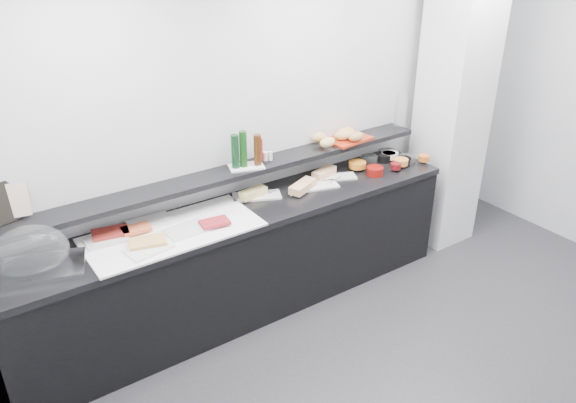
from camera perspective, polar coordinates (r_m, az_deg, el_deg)
ground at (r=4.11m, az=17.83°, el=-18.72°), size 5.00×5.00×0.00m
back_wall at (r=4.61m, az=0.76°, el=7.88°), size 5.00×0.02×2.70m
column at (r=5.35m, az=16.46°, el=9.50°), size 0.50×0.50×2.70m
buffet_cabinet at (r=4.45m, az=-4.51°, el=-6.24°), size 3.60×0.60×0.85m
counter_top at (r=4.22m, az=-4.72°, el=-1.12°), size 3.62×0.62×0.05m
wall_shelf at (r=4.25m, az=-6.04°, el=2.84°), size 3.60×0.25×0.04m
cloche_base at (r=3.79m, az=-23.54°, el=-6.23°), size 0.56×0.45×0.04m
cloche_dome at (r=3.78m, az=-24.71°, el=-4.68°), size 0.50×0.38×0.34m
linen_runner at (r=3.97m, az=-11.61°, el=-3.05°), size 1.20×0.57×0.01m
platter_meat_a at (r=3.95m, az=-17.99°, el=-3.75°), size 0.28×0.19×0.01m
food_meat_a at (r=4.00m, az=-17.60°, el=-3.03°), size 0.27×0.20×0.02m
platter_salmon at (r=4.09m, az=-13.82°, el=-2.06°), size 0.31×0.21×0.01m
food_salmon at (r=3.99m, az=-15.18°, el=-2.70°), size 0.20×0.13×0.02m
platter_cheese at (r=3.78m, az=-13.97°, el=-4.68°), size 0.31×0.23×0.01m
food_cheese at (r=3.82m, az=-14.08°, el=-3.97°), size 0.27×0.21×0.02m
platter_meat_b at (r=3.94m, az=-10.19°, el=-2.83°), size 0.31×0.22×0.01m
food_meat_b at (r=3.97m, az=-7.46°, el=-2.11°), size 0.21×0.15×0.02m
sandwich_plate_left at (r=4.39m, az=-3.19°, el=0.57°), size 0.41×0.30×0.01m
sandwich_food_left at (r=4.36m, az=-3.56°, el=0.89°), size 0.23×0.12×0.06m
tongs_left at (r=4.40m, az=-1.92°, el=0.81°), size 0.16×0.05×0.01m
sandwich_plate_mid at (r=4.55m, az=2.94°, el=1.58°), size 0.38×0.24×0.01m
sandwich_food_mid at (r=4.46m, az=1.52°, el=1.56°), size 0.29×0.20×0.06m
tongs_mid at (r=4.39m, az=1.13°, el=0.76°), size 0.16×0.03×0.01m
sandwich_plate_right at (r=4.73m, az=5.00°, el=2.49°), size 0.34×0.25×0.01m
sandwich_food_right at (r=4.71m, az=3.69°, el=2.97°), size 0.26×0.16×0.06m
tongs_right at (r=4.65m, az=4.81°, el=2.23°), size 0.16×0.05×0.01m
bowl_glass_fruit at (r=5.04m, az=8.26°, el=4.22°), size 0.18×0.18×0.07m
fill_glass_fruit at (r=4.89m, az=7.05°, el=3.75°), size 0.17×0.17×0.05m
bowl_black_jam at (r=5.10m, az=9.69°, el=4.43°), size 0.16×0.16×0.07m
fill_black_jam at (r=5.13m, az=10.21°, el=4.63°), size 0.14×0.14×0.05m
bowl_glass_cream at (r=5.18m, az=10.04°, el=4.72°), size 0.21×0.21×0.07m
fill_glass_cream at (r=5.14m, az=10.29°, el=4.69°), size 0.19×0.19×0.05m
bowl_red_jam at (r=4.81m, az=8.81°, el=3.08°), size 0.16×0.16×0.07m
fill_red_jam at (r=4.91m, az=10.87°, el=3.56°), size 0.11×0.11×0.05m
bowl_glass_salmon at (r=5.08m, az=11.90°, el=4.13°), size 0.21×0.21×0.07m
fill_glass_salmon at (r=5.01m, az=11.38°, el=3.98°), size 0.14×0.14×0.05m
bowl_black_fruit at (r=5.05m, az=11.73°, el=3.98°), size 0.14×0.14×0.07m
fill_black_fruit at (r=5.13m, az=13.63°, el=4.33°), size 0.10×0.10×0.05m
print_art at (r=3.88m, az=-26.20°, el=0.06°), size 0.20×0.08×0.22m
condiment_tray at (r=4.29m, az=-4.26°, el=3.56°), size 0.30×0.23×0.01m
bottle_green_a at (r=4.22m, az=-5.38°, el=5.09°), size 0.08×0.08×0.26m
bottle_brown at (r=4.26m, az=-3.11°, el=5.26°), size 0.07×0.07×0.24m
bottle_green_b at (r=4.23m, az=-4.57°, el=5.34°), size 0.06×0.06×0.28m
bottle_hot at (r=4.34m, az=-2.87°, el=5.26°), size 0.05×0.05×0.18m
shaker_salt at (r=4.37m, az=-2.31°, el=4.63°), size 0.05×0.05×0.07m
shaker_pepper at (r=4.37m, az=-1.79°, el=4.66°), size 0.03×0.03×0.07m
bread_tray at (r=4.85m, az=6.07°, el=6.33°), size 0.41×0.31×0.02m
bread_roll_nw at (r=4.72m, az=3.15°, el=6.52°), size 0.14×0.10×0.08m
bread_roll_n at (r=4.88m, az=5.97°, el=7.08°), size 0.13×0.09×0.08m
bread_roll_ne at (r=4.85m, az=5.66°, el=6.99°), size 0.16×0.13×0.08m
bread_roll_sw at (r=4.62m, az=4.03°, el=6.03°), size 0.17×0.12×0.08m
bread_roll_s at (r=4.77m, az=6.92°, el=6.58°), size 0.16×0.11×0.08m
bread_roll_midw at (r=4.78m, az=5.58°, el=6.71°), size 0.17×0.13×0.08m
bread_roll_mide at (r=4.82m, az=6.20°, el=6.82°), size 0.17×0.14×0.08m
carafe at (r=5.18m, az=11.37°, el=8.93°), size 0.13×0.13×0.30m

